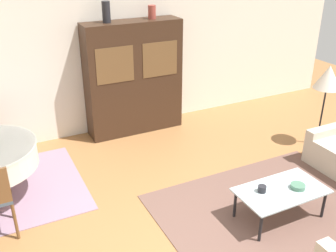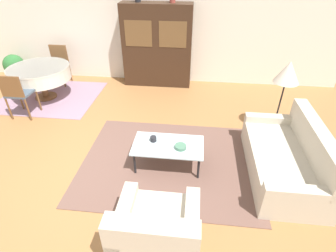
# 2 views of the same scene
# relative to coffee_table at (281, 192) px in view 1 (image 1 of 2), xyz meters

# --- Properties ---
(wall_back) EXTENTS (10.00, 0.06, 2.70)m
(wall_back) POSITION_rel_coffee_table_xyz_m (-1.13, 3.40, 0.98)
(wall_back) COLOR silver
(wall_back) RESTS_ON ground_plane
(area_rug) EXTENTS (2.79, 2.21, 0.01)m
(area_rug) POSITION_rel_coffee_table_xyz_m (0.01, 0.07, -0.36)
(area_rug) COLOR brown
(area_rug) RESTS_ON ground_plane
(coffee_table) EXTENTS (1.08, 0.61, 0.39)m
(coffee_table) POSITION_rel_coffee_table_xyz_m (0.00, 0.00, 0.00)
(coffee_table) COLOR black
(coffee_table) RESTS_ON area_rug
(display_cabinet) EXTENTS (1.65, 0.46, 1.93)m
(display_cabinet) POSITION_rel_coffee_table_xyz_m (-0.62, 3.12, 0.60)
(display_cabinet) COLOR #382316
(display_cabinet) RESTS_ON ground_plane
(floor_lamp) EXTENTS (0.43, 0.43, 1.36)m
(floor_lamp) POSITION_rel_coffee_table_xyz_m (1.90, 1.24, 0.76)
(floor_lamp) COLOR black
(floor_lamp) RESTS_ON ground_plane
(cup) EXTENTS (0.10, 0.10, 0.08)m
(cup) POSITION_rel_coffee_table_xyz_m (-0.24, 0.07, 0.08)
(cup) COLOR #232328
(cup) RESTS_ON coffee_table
(bowl) EXTENTS (0.17, 0.17, 0.05)m
(bowl) POSITION_rel_coffee_table_xyz_m (0.19, -0.06, 0.06)
(bowl) COLOR #4C7A60
(bowl) RESTS_ON coffee_table
(vase_tall) EXTENTS (0.13, 0.13, 0.33)m
(vase_tall) POSITION_rel_coffee_table_xyz_m (-1.03, 3.12, 1.73)
(vase_tall) COLOR #232328
(vase_tall) RESTS_ON display_cabinet
(vase_short) EXTENTS (0.13, 0.13, 0.22)m
(vase_short) POSITION_rel_coffee_table_xyz_m (-0.25, 3.12, 1.68)
(vase_short) COLOR #9E4238
(vase_short) RESTS_ON display_cabinet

